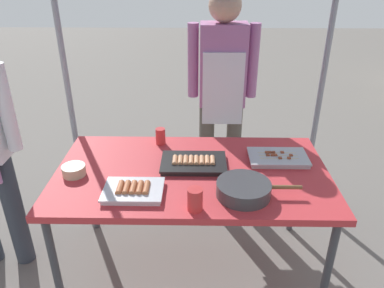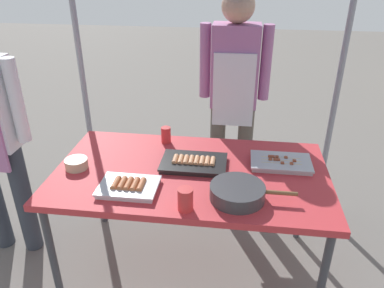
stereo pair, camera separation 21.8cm
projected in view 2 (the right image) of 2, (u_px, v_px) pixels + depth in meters
ground_plane at (191, 265)px, 2.55m from camera, size 18.00×18.00×0.00m
stall_table at (191, 178)px, 2.23m from camera, size 1.60×0.90×0.75m
tray_grilled_sausages at (194, 163)px, 2.25m from camera, size 0.39×0.26×0.05m
tray_meat_skewers at (281, 163)px, 2.26m from camera, size 0.36×0.23×0.04m
tray_pork_links at (129, 187)px, 2.02m from camera, size 0.32×0.23×0.05m
cooking_wok at (238, 192)px, 1.94m from camera, size 0.45×0.29×0.08m
condiment_bowl at (76, 164)px, 2.22m from camera, size 0.13×0.13×0.06m
drink_cup_near_edge at (185, 199)px, 1.85m from camera, size 0.08×0.08×0.12m
drink_cup_by_wok at (166, 135)px, 2.51m from camera, size 0.06×0.06×0.11m
vendor_woman at (234, 86)px, 2.81m from camera, size 0.52×0.24×1.68m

